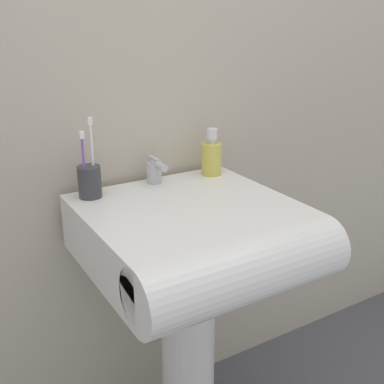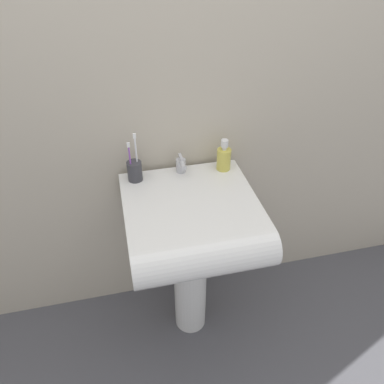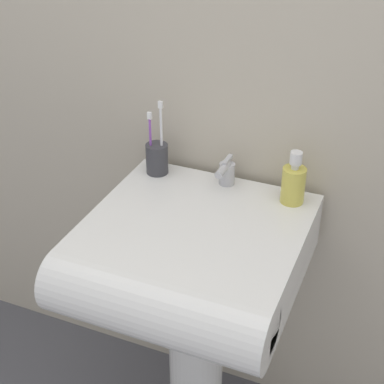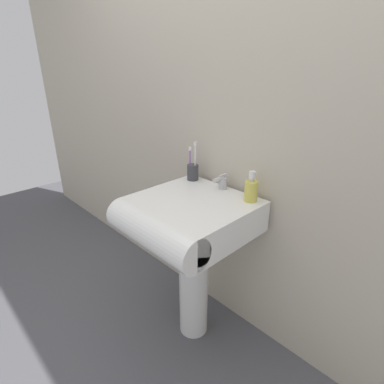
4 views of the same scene
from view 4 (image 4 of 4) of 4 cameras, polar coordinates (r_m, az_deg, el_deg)
ground_plane at (r=1.95m, az=0.29°, el=-24.41°), size 6.00×6.00×0.00m
wall_back at (r=1.56m, az=8.33°, el=14.04°), size 5.00×0.05×2.40m
sink_pedestal at (r=1.72m, az=0.31°, el=-16.74°), size 0.16×0.16×0.68m
sink_basin at (r=1.45m, az=-1.35°, el=-5.01°), size 0.55×0.58×0.16m
faucet at (r=1.57m, az=5.71°, el=1.90°), size 0.04×0.10×0.08m
toothbrush_cup at (r=1.69m, az=0.15°, el=3.90°), size 0.06×0.06×0.22m
soap_bottle at (r=1.45m, az=11.19°, el=0.43°), size 0.06×0.06×0.15m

